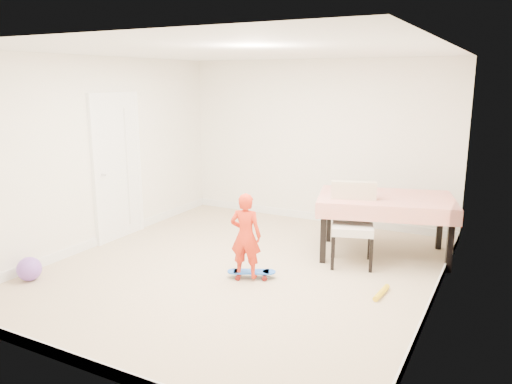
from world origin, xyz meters
The scene contains 17 objects.
ground centered at (0.00, 0.00, 0.00)m, with size 5.00×5.00×0.00m, color tan.
ceiling centered at (0.00, 0.00, 2.58)m, with size 4.50×5.00×0.04m, color silver.
wall_back centered at (0.00, 2.48, 1.30)m, with size 4.50×0.04×2.60m, color white.
wall_front centered at (0.00, -2.48, 1.30)m, with size 4.50×0.04×2.60m, color white.
wall_left centered at (-2.23, 0.00, 1.30)m, with size 0.04×5.00×2.60m, color white.
wall_right centered at (2.23, 0.00, 1.30)m, with size 0.04×5.00×2.60m, color white.
door centered at (-2.22, 0.30, 1.02)m, with size 0.10×0.94×2.11m, color white.
baseboard_back centered at (0.00, 2.49, 0.06)m, with size 4.50×0.02×0.12m, color white.
baseboard_front centered at (0.00, -2.49, 0.06)m, with size 4.50×0.02×0.12m, color white.
baseboard_left centered at (-2.24, 0.00, 0.06)m, with size 0.02×5.00×0.12m, color white.
baseboard_right centered at (2.24, 0.00, 0.06)m, with size 0.02×5.00×0.12m, color white.
dining_table centered at (1.42, 1.32, 0.40)m, with size 1.71×1.07×0.81m, color red, non-canonical shape.
dining_chair centered at (1.15, 0.80, 0.51)m, with size 0.56×0.64×1.03m, color silver, non-canonical shape.
skateboard centered at (0.24, -0.18, 0.04)m, with size 0.57×0.21×0.09m, color blue, non-canonical shape.
child centered at (0.20, -0.25, 0.50)m, with size 0.37×0.24×1.00m, color red.
balloon centered at (-2.01, -1.45, 0.14)m, with size 0.28×0.28×0.28m, color purple.
foam_toy centered at (1.72, 0.05, 0.03)m, with size 0.06×0.06×0.40m, color yellow.
Camera 1 is at (2.86, -5.04, 2.30)m, focal length 35.00 mm.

